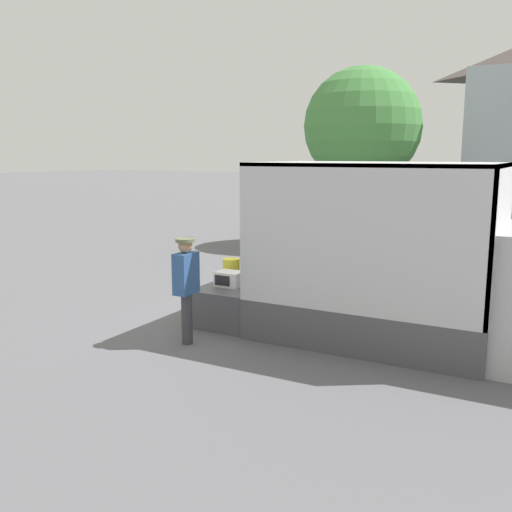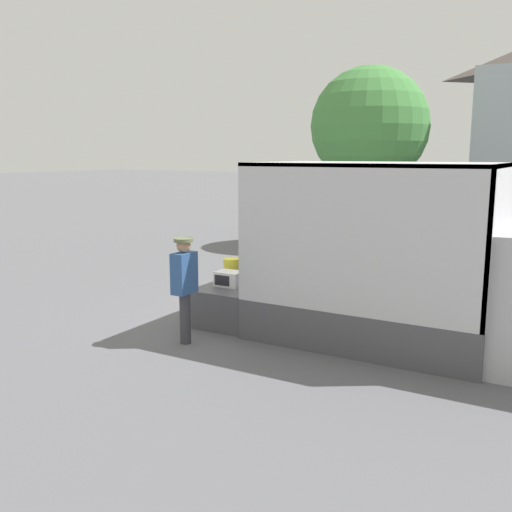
{
  "view_description": "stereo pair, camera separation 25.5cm",
  "coord_description": "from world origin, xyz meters",
  "px_view_note": "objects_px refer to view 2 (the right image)",
  "views": [
    {
      "loc": [
        4.66,
        -9.25,
        3.08
      ],
      "look_at": [
        -0.27,
        -0.2,
        1.24
      ],
      "focal_mm": 40.0,
      "sensor_mm": 36.0,
      "label": 1
    },
    {
      "loc": [
        4.88,
        -9.13,
        3.08
      ],
      "look_at": [
        -0.27,
        -0.2,
        1.24
      ],
      "focal_mm": 40.0,
      "sensor_mm": 36.0,
      "label": 2
    }
  ],
  "objects_px": {
    "street_tree": "(370,127)",
    "box_truck": "(486,299)",
    "portable_generator": "(264,264)",
    "orange_bucket": "(232,269)",
    "microwave": "(230,279)",
    "worker_person": "(184,279)"
  },
  "relations": [
    {
      "from": "worker_person",
      "to": "portable_generator",
      "type": "bearing_deg",
      "value": 87.59
    },
    {
      "from": "microwave",
      "to": "orange_bucket",
      "type": "xyz_separation_m",
      "value": [
        -0.28,
        0.51,
        0.07
      ]
    },
    {
      "from": "box_truck",
      "to": "microwave",
      "type": "bearing_deg",
      "value": -173.58
    },
    {
      "from": "box_truck",
      "to": "worker_person",
      "type": "relative_size",
      "value": 3.55
    },
    {
      "from": "box_truck",
      "to": "orange_bucket",
      "type": "bearing_deg",
      "value": 179.72
    },
    {
      "from": "box_truck",
      "to": "street_tree",
      "type": "distance_m",
      "value": 11.09
    },
    {
      "from": "box_truck",
      "to": "portable_generator",
      "type": "bearing_deg",
      "value": 171.96
    },
    {
      "from": "microwave",
      "to": "orange_bucket",
      "type": "relative_size",
      "value": 1.19
    },
    {
      "from": "microwave",
      "to": "street_tree",
      "type": "distance_m",
      "value": 10.34
    },
    {
      "from": "portable_generator",
      "to": "street_tree",
      "type": "relative_size",
      "value": 0.11
    },
    {
      "from": "orange_bucket",
      "to": "street_tree",
      "type": "relative_size",
      "value": 0.07
    },
    {
      "from": "portable_generator",
      "to": "box_truck",
      "type": "bearing_deg",
      "value": -8.04
    },
    {
      "from": "orange_bucket",
      "to": "worker_person",
      "type": "xyz_separation_m",
      "value": [
        0.29,
        -1.9,
        0.19
      ]
    },
    {
      "from": "orange_bucket",
      "to": "street_tree",
      "type": "bearing_deg",
      "value": 93.19
    },
    {
      "from": "box_truck",
      "to": "worker_person",
      "type": "distance_m",
      "value": 4.74
    },
    {
      "from": "street_tree",
      "to": "box_truck",
      "type": "bearing_deg",
      "value": -61.05
    },
    {
      "from": "microwave",
      "to": "portable_generator",
      "type": "xyz_separation_m",
      "value": [
        0.11,
        1.09,
        0.1
      ]
    },
    {
      "from": "orange_bucket",
      "to": "street_tree",
      "type": "distance_m",
      "value": 9.82
    },
    {
      "from": "microwave",
      "to": "street_tree",
      "type": "relative_size",
      "value": 0.08
    },
    {
      "from": "box_truck",
      "to": "orange_bucket",
      "type": "height_order",
      "value": "box_truck"
    },
    {
      "from": "box_truck",
      "to": "worker_person",
      "type": "bearing_deg",
      "value": -156.72
    },
    {
      "from": "box_truck",
      "to": "worker_person",
      "type": "xyz_separation_m",
      "value": [
        -4.35,
        -1.87,
        0.19
      ]
    }
  ]
}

